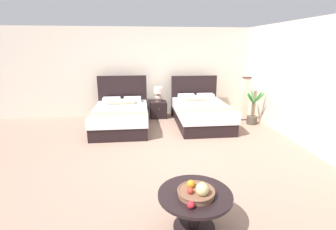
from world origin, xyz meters
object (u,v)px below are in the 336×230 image
(bed_near_window, at_px, (121,116))
(fruit_bowl, at_px, (197,191))
(bed_near_corner, at_px, (201,113))
(floor_lamp_corner, at_px, (245,99))
(loose_apple, at_px, (191,205))
(coffee_table, at_px, (195,203))
(table_lamp, at_px, (158,94))
(potted_palm, at_px, (253,113))
(nightstand, at_px, (158,109))

(bed_near_window, relative_size, fruit_bowl, 4.90)
(bed_near_corner, xyz_separation_m, floor_lamp_corner, (1.36, 0.32, 0.29))
(bed_near_window, height_order, loose_apple, bed_near_window)
(coffee_table, xyz_separation_m, loose_apple, (-0.11, -0.26, 0.16))
(bed_near_corner, height_order, table_lamp, bed_near_corner)
(bed_near_window, height_order, potted_palm, bed_near_window)
(loose_apple, bearing_deg, floor_lamp_corner, 60.50)
(nightstand, bearing_deg, coffee_table, -89.79)
(nightstand, xyz_separation_m, fruit_bowl, (0.02, -4.77, 0.27))
(bed_near_corner, xyz_separation_m, coffee_table, (-1.05, -3.88, 0.01))
(table_lamp, relative_size, coffee_table, 0.50)
(coffee_table, bearing_deg, nightstand, 90.21)
(bed_near_window, bearing_deg, potted_palm, -2.20)
(bed_near_corner, xyz_separation_m, fruit_bowl, (-1.05, -3.94, 0.19))
(bed_near_corner, height_order, coffee_table, bed_near_corner)
(coffee_table, height_order, potted_palm, potted_palm)
(floor_lamp_corner, bearing_deg, bed_near_corner, -166.78)
(fruit_bowl, height_order, loose_apple, fruit_bowl)
(bed_near_corner, bearing_deg, loose_apple, -105.68)
(bed_near_window, distance_m, potted_palm, 3.51)
(loose_apple, bearing_deg, bed_near_window, 102.92)
(fruit_bowl, bearing_deg, loose_apple, -118.72)
(fruit_bowl, relative_size, loose_apple, 5.32)
(loose_apple, bearing_deg, potted_palm, 57.45)
(bed_near_window, bearing_deg, loose_apple, -77.08)
(nightstand, distance_m, fruit_bowl, 4.78)
(fruit_bowl, relative_size, floor_lamp_corner, 0.34)
(nightstand, relative_size, loose_apple, 6.08)
(table_lamp, distance_m, coffee_table, 4.75)
(bed_near_window, bearing_deg, floor_lamp_corner, 5.13)
(coffee_table, distance_m, floor_lamp_corner, 4.85)
(coffee_table, height_order, fruit_bowl, fruit_bowl)
(bed_near_window, xyz_separation_m, loose_apple, (0.95, -4.15, 0.19))
(bed_near_window, relative_size, coffee_table, 2.44)
(fruit_bowl, bearing_deg, potted_palm, 57.25)
(table_lamp, bearing_deg, fruit_bowl, -89.76)
(bed_near_corner, bearing_deg, table_lamp, 141.48)
(bed_near_corner, distance_m, loose_apple, 4.30)
(bed_near_corner, bearing_deg, bed_near_window, 179.79)
(loose_apple, bearing_deg, nightstand, 88.95)
(bed_near_window, bearing_deg, fruit_bowl, -74.92)
(nightstand, height_order, loose_apple, loose_apple)
(loose_apple, xyz_separation_m, floor_lamp_corner, (2.52, 4.46, 0.11))
(floor_lamp_corner, xyz_separation_m, potted_palm, (0.04, -0.45, -0.31))
(nightstand, bearing_deg, bed_near_window, -141.65)
(nightstand, bearing_deg, fruit_bowl, -89.76)
(bed_near_window, distance_m, floor_lamp_corner, 3.50)
(nightstand, xyz_separation_m, coffee_table, (0.02, -4.71, 0.09))
(table_lamp, xyz_separation_m, loose_apple, (-0.09, -4.99, -0.22))
(coffee_table, bearing_deg, floor_lamp_corner, 60.13)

